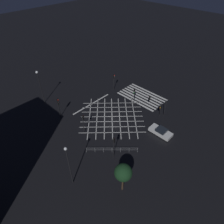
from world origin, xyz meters
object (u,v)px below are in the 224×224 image
object	(u,v)px
traffic_light_sw_cross	(163,107)
street_lamp_west	(68,162)
street_lamp_east	(39,81)
waiting_car	(161,132)
traffic_light_median_south	(134,93)
street_tree_near	(123,173)
traffic_light_nw_cross	(114,144)
traffic_light_median_north	(83,120)
traffic_light_ne_main	(58,104)
traffic_light_ne_cross	(59,105)
traffic_light_sw_main	(154,102)
traffic_light_se_main	(114,79)

from	to	relation	value
traffic_light_sw_cross	street_lamp_west	distance (m)	21.17
street_lamp_east	waiting_car	bearing A→B (deg)	-158.48
traffic_light_median_south	street_tree_near	world-z (taller)	street_tree_near
traffic_light_sw_cross	street_lamp_east	world-z (taller)	street_lamp_east
traffic_light_nw_cross	traffic_light_median_north	distance (m)	7.86
traffic_light_ne_main	street_lamp_west	distance (m)	15.55
traffic_light_ne_cross	waiting_car	world-z (taller)	traffic_light_ne_cross
street_lamp_west	traffic_light_ne_cross	bearing A→B (deg)	-28.57
traffic_light_sw_cross	traffic_light_nw_cross	bearing A→B (deg)	-0.41
traffic_light_sw_cross	traffic_light_median_south	bearing A→B (deg)	-93.90
traffic_light_sw_main	traffic_light_nw_cross	bearing A→B (deg)	98.26
traffic_light_median_north	traffic_light_ne_cross	world-z (taller)	traffic_light_median_north
traffic_light_se_main	street_lamp_west	bearing A→B (deg)	-60.19
traffic_light_nw_cross	traffic_light_se_main	bearing A→B (deg)	43.35
traffic_light_nw_cross	traffic_light_median_north	world-z (taller)	traffic_light_nw_cross
street_lamp_east	waiting_car	xyz separation A→B (m)	(-23.99, -9.46, -4.93)
street_tree_near	waiting_car	size ratio (longest dim) A/B	1.23
traffic_light_ne_cross	street_lamp_east	size ratio (longest dim) A/B	0.52
traffic_light_sw_cross	street_lamp_west	xyz separation A→B (m)	(1.24, 21.03, 2.10)
traffic_light_nw_cross	street_lamp_west	bearing A→B (deg)	171.22
waiting_car	street_lamp_east	bearing A→B (deg)	21.52
traffic_light_ne_cross	waiting_car	size ratio (longest dim) A/B	0.95
traffic_light_sw_main	street_lamp_west	bearing A→B (deg)	92.34
waiting_car	traffic_light_ne_cross	bearing A→B (deg)	29.48
street_tree_near	traffic_light_se_main	bearing A→B (deg)	-43.88
traffic_light_sw_main	traffic_light_ne_cross	distance (m)	18.87
traffic_light_median_north	traffic_light_ne_cross	bearing A→B (deg)	93.67
traffic_light_nw_cross	traffic_light_sw_cross	world-z (taller)	traffic_light_nw_cross
street_tree_near	traffic_light_ne_main	bearing A→B (deg)	-9.29
street_lamp_east	waiting_car	world-z (taller)	street_lamp_east
traffic_light_median_north	street_tree_near	size ratio (longest dim) A/B	0.79
traffic_light_sw_cross	traffic_light_ne_cross	bearing A→B (deg)	-47.47
traffic_light_sw_cross	traffic_light_sw_main	size ratio (longest dim) A/B	1.00
traffic_light_median_south	traffic_light_sw_main	world-z (taller)	traffic_light_sw_main
traffic_light_ne_main	traffic_light_median_south	world-z (taller)	traffic_light_ne_main
traffic_light_se_main	traffic_light_median_north	bearing A→B (deg)	-67.36
traffic_light_nw_cross	traffic_light_sw_main	bearing A→B (deg)	8.26
traffic_light_se_main	street_lamp_east	size ratio (longest dim) A/B	0.55
traffic_light_ne_cross	street_lamp_west	bearing A→B (deg)	-118.57
traffic_light_median_south	waiting_car	bearing A→B (deg)	66.21
traffic_light_median_north	traffic_light_sw_main	size ratio (longest dim) A/B	1.08
street_lamp_west	traffic_light_median_north	bearing A→B (deg)	-49.52
traffic_light_ne_main	traffic_light_ne_cross	world-z (taller)	traffic_light_ne_main
traffic_light_sw_main	traffic_light_median_south	bearing A→B (deg)	-2.13
traffic_light_ne_main	traffic_light_se_main	bearing A→B (deg)	86.18
traffic_light_sw_cross	traffic_light_se_main	xyz separation A→B (m)	(13.84, -0.96, 0.26)
traffic_light_median_south	waiting_car	distance (m)	10.89
street_tree_near	traffic_light_median_south	bearing A→B (deg)	-55.28
traffic_light_median_south	waiting_car	size ratio (longest dim) A/B	0.79
traffic_light_median_south	traffic_light_nw_cross	distance (m)	15.88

